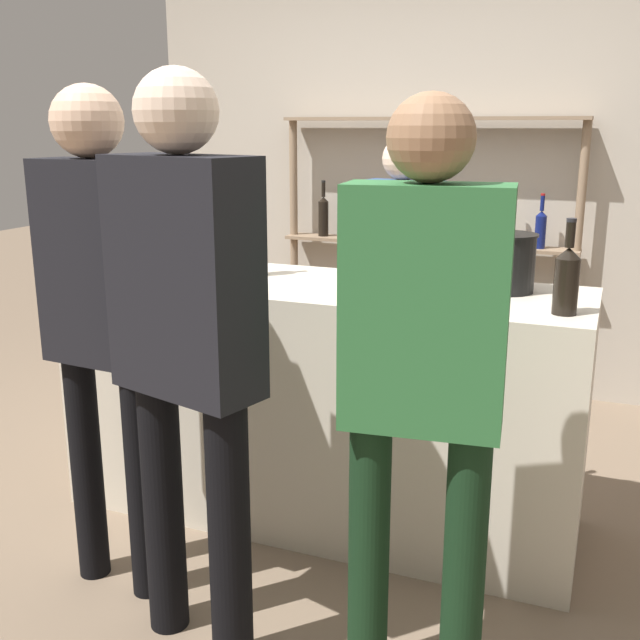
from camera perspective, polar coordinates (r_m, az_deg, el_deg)
name	(u,v)px	position (r m, az deg, el deg)	size (l,w,h in m)	color
ground_plane	(320,511)	(3.36, 0.00, -14.33)	(16.00, 16.00, 0.00)	#7A6651
bar_counter	(320,402)	(3.14, 0.00, -6.25)	(2.11, 0.67, 1.01)	beige
back_wall	(435,162)	(4.79, 8.78, 11.78)	(3.71, 0.12, 2.80)	#B2A899
back_shelf	(426,215)	(4.64, 8.10, 7.95)	(1.82, 0.18, 1.67)	#897056
counter_bottle_0	(455,250)	(3.05, 10.22, 5.24)	(0.08, 0.08, 0.34)	black
counter_bottle_1	(256,244)	(3.16, -4.88, 5.81)	(0.08, 0.08, 0.34)	silver
counter_bottle_2	(567,278)	(2.62, 18.28, 3.04)	(0.08, 0.08, 0.32)	black
counter_bottle_3	(184,231)	(3.52, -10.33, 6.72)	(0.08, 0.08, 0.37)	black
ice_bucket	(506,263)	(2.92, 14.02, 4.27)	(0.22, 0.22, 0.22)	black
cork_jar	(363,278)	(2.82, 3.30, 3.22)	(0.12, 0.12, 0.12)	silver
server_behind_counter	(401,269)	(3.74, 6.17, 3.91)	(0.41, 0.23, 1.57)	#121C33
customer_right	(423,362)	(2.02, 7.85, -3.22)	(0.45, 0.24, 1.71)	black
customer_left	(101,302)	(2.59, -16.36, 1.31)	(0.41, 0.23, 1.75)	black
customer_center	(186,330)	(2.20, -10.15, -0.75)	(0.50, 0.32, 1.78)	black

